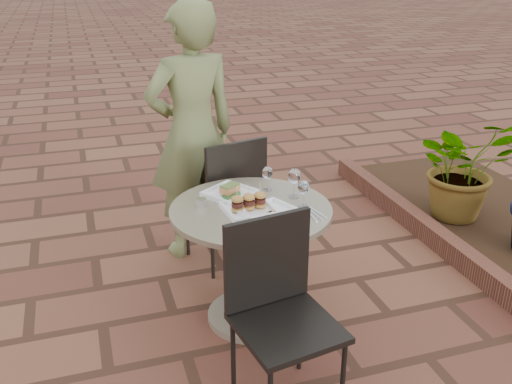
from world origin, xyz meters
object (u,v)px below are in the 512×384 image
object	(u,v)px
diner	(192,134)
plate_salmon	(230,193)
chair_near	(278,299)
plate_tuna	(272,214)
chair_far	(229,192)
cafe_table	(251,247)
plate_sliders	(249,206)

from	to	relation	value
diner	plate_salmon	xyz separation A→B (m)	(0.06, -0.74, -0.14)
chair_near	plate_salmon	distance (m)	0.85
chair_near	diner	world-z (taller)	diner
plate_tuna	chair_far	bearing A→B (deg)	91.66
chair_near	chair_far	bearing A→B (deg)	75.62
cafe_table	plate_salmon	size ratio (longest dim) A/B	2.61
diner	plate_tuna	distance (m)	1.11
chair_near	plate_tuna	size ratio (longest dim) A/B	2.60
chair_near	plate_sliders	world-z (taller)	chair_near
plate_salmon	plate_tuna	world-z (taller)	plate_salmon
chair_far	plate_salmon	xyz separation A→B (m)	(-0.11, -0.45, 0.20)
plate_salmon	plate_sliders	bearing A→B (deg)	-80.95
plate_tuna	cafe_table	bearing A→B (deg)	116.37
cafe_table	diner	world-z (taller)	diner
chair_far	diner	distance (m)	0.48
cafe_table	plate_sliders	distance (m)	0.29
plate_sliders	cafe_table	bearing A→B (deg)	61.19
chair_far	chair_near	xyz separation A→B (m)	(-0.11, -1.28, 0.00)
cafe_table	plate_sliders	bearing A→B (deg)	-118.81
chair_near	plate_sliders	bearing A→B (deg)	76.96
cafe_table	chair_near	bearing A→B (deg)	-95.90
chair_far	plate_tuna	bearing A→B (deg)	77.30
chair_far	chair_near	world-z (taller)	same
plate_salmon	plate_sliders	size ratio (longest dim) A/B	1.23
chair_far	plate_salmon	size ratio (longest dim) A/B	2.70
chair_far	plate_sliders	xyz separation A→B (m)	(-0.08, -0.69, 0.22)
chair_far	chair_near	distance (m)	1.28
cafe_table	chair_near	xyz separation A→B (m)	(-0.07, -0.63, 0.07)
plate_sliders	plate_salmon	bearing A→B (deg)	99.05
plate_salmon	plate_sliders	distance (m)	0.25
plate_salmon	plate_tuna	size ratio (longest dim) A/B	0.96
chair_near	diner	xyz separation A→B (m)	(-0.06, 1.56, 0.34)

